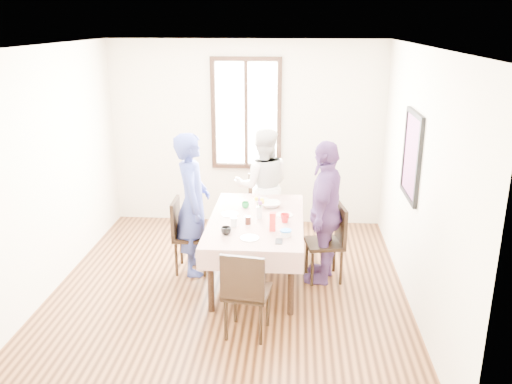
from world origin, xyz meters
TOP-DOWN VIEW (x-y plane):
  - ground at (0.00, 0.00)m, footprint 4.50×4.50m
  - back_wall at (0.00, 2.25)m, footprint 4.00×0.00m
  - right_wall at (2.00, 0.00)m, footprint 0.00×4.50m
  - window_frame at (0.00, 2.23)m, footprint 1.02×0.06m
  - window_pane at (0.00, 2.24)m, footprint 0.90×0.02m
  - art_poster at (1.98, 0.30)m, footprint 0.04×0.76m
  - dining_table at (0.29, 0.34)m, footprint 0.96×1.70m
  - tablecloth at (0.29, 0.34)m, footprint 1.08×1.82m
  - chair_left at (-0.51, 0.50)m, footprint 0.43×0.43m
  - chair_right at (1.09, 0.39)m, footprint 0.49×0.49m
  - chair_far at (0.29, 1.51)m, footprint 0.42×0.42m
  - chair_near at (0.29, -0.83)m, footprint 0.48×0.48m
  - person_left at (-0.49, 0.50)m, footprint 0.50×0.68m
  - person_far at (0.29, 1.49)m, footprint 0.83×0.68m
  - person_right at (1.06, 0.39)m, footprint 0.63×1.06m
  - mug_black at (0.00, -0.17)m, footprint 0.14×0.14m
  - mug_flag at (0.62, 0.24)m, footprint 0.15×0.15m
  - mug_green at (0.13, 0.69)m, footprint 0.13×0.13m
  - serving_bowl at (0.43, 0.75)m, footprint 0.29×0.29m
  - juice_carton at (0.49, -0.02)m, footprint 0.07×0.07m
  - butter_tub at (0.64, -0.16)m, footprint 0.11×0.11m
  - jam_jar at (0.21, 0.15)m, footprint 0.07×0.07m
  - drinking_glass at (0.06, 0.07)m, footprint 0.07×0.07m
  - smartphone at (0.57, -0.32)m, footprint 0.07×0.15m
  - flower_vase at (0.32, 0.36)m, footprint 0.07×0.07m
  - plate_left at (-0.04, 0.43)m, footprint 0.20×0.20m
  - plate_right at (0.61, 0.46)m, footprint 0.20×0.20m
  - plate_far at (0.30, 0.99)m, footprint 0.20×0.20m
  - plate_near at (0.26, -0.26)m, footprint 0.20×0.20m
  - butter_lid at (0.64, -0.16)m, footprint 0.12×0.12m
  - flower_bunch at (0.32, 0.36)m, footprint 0.09×0.09m

SIDE VIEW (x-z plane):
  - ground at x=0.00m, z-range 0.00..0.00m
  - dining_table at x=0.29m, z-range 0.00..0.75m
  - chair_left at x=-0.51m, z-range 0.00..0.91m
  - chair_right at x=1.09m, z-range 0.00..0.91m
  - chair_far at x=0.29m, z-range 0.00..0.91m
  - chair_near at x=0.29m, z-range 0.00..0.91m
  - tablecloth at x=0.29m, z-range 0.75..0.76m
  - smartphone at x=0.57m, z-range 0.76..0.77m
  - plate_left at x=-0.04m, z-range 0.76..0.77m
  - plate_right at x=0.61m, z-range 0.76..0.77m
  - plate_far at x=0.30m, z-range 0.76..0.77m
  - plate_near at x=0.26m, z-range 0.76..0.77m
  - butter_tub at x=0.64m, z-range 0.76..0.82m
  - serving_bowl at x=0.43m, z-range 0.76..0.82m
  - mug_green at x=0.13m, z-range 0.76..0.84m
  - person_far at x=0.29m, z-range 0.00..1.60m
  - mug_black at x=0.00m, z-range 0.76..0.85m
  - jam_jar at x=0.21m, z-range 0.76..0.85m
  - mug_flag at x=0.62m, z-range 0.76..0.86m
  - drinking_glass at x=0.06m, z-range 0.76..0.86m
  - butter_lid at x=0.64m, z-range 0.82..0.83m
  - flower_vase at x=0.32m, z-range 0.76..0.90m
  - person_right at x=1.06m, z-range 0.00..1.69m
  - person_left at x=-0.49m, z-range 0.00..1.72m
  - juice_carton at x=0.49m, z-range 0.76..0.97m
  - flower_bunch at x=0.32m, z-range 0.90..1.00m
  - back_wall at x=0.00m, z-range -0.65..3.35m
  - right_wall at x=2.00m, z-range -0.90..3.60m
  - art_poster at x=1.98m, z-range 1.07..2.03m
  - window_frame at x=0.00m, z-range 0.84..2.46m
  - window_pane at x=0.00m, z-range 0.90..2.40m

